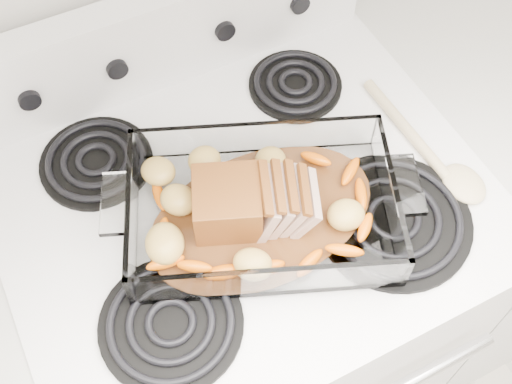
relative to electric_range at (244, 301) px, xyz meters
name	(u,v)px	position (x,y,z in m)	size (l,w,h in m)	color
electric_range	(244,301)	(0.00, 0.00, 0.00)	(0.78, 0.70, 1.12)	white
counter_right	(482,192)	(0.66, 0.00, -0.02)	(0.58, 0.68, 0.93)	silver
baking_dish	(262,211)	(0.01, -0.07, 0.48)	(0.40, 0.27, 0.08)	white
pork_roast	(246,209)	(-0.02, -0.07, 0.51)	(0.19, 0.10, 0.08)	#5D380F
roast_vegetables	(249,192)	(0.00, -0.03, 0.49)	(0.36, 0.20, 0.04)	#F95E00
wooden_spoon	(438,159)	(0.32, -0.10, 0.46)	(0.06, 0.30, 0.02)	beige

